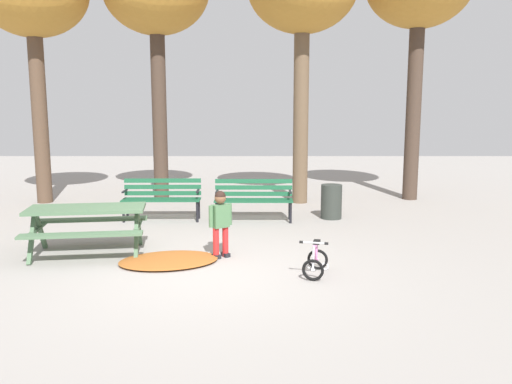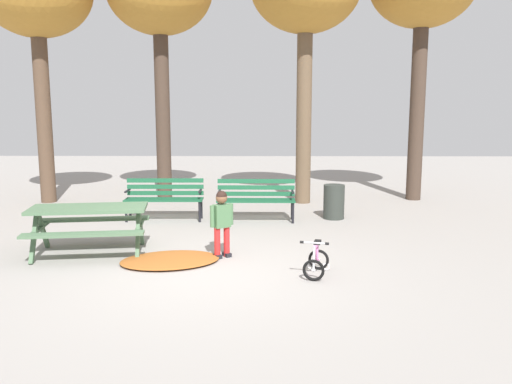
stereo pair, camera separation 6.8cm
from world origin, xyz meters
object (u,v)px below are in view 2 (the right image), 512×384
(kids_bicycle, at_px, (316,261))
(park_bench_far_left, at_px, (165,195))
(child_standing, at_px, (222,219))
(park_bench_left, at_px, (256,196))
(picnic_table, at_px, (89,218))
(trash_bin, at_px, (334,202))

(kids_bicycle, bearing_deg, park_bench_far_left, 127.12)
(child_standing, bearing_deg, park_bench_left, 79.55)
(picnic_table, relative_size, child_standing, 1.87)
(park_bench_left, relative_size, kids_bicycle, 2.61)
(child_standing, bearing_deg, picnic_table, 175.20)
(picnic_table, height_order, park_bench_left, park_bench_left)
(park_bench_far_left, distance_m, child_standing, 3.13)
(picnic_table, relative_size, kids_bicycle, 3.20)
(child_standing, bearing_deg, park_bench_far_left, 116.57)
(picnic_table, bearing_deg, park_bench_far_left, 74.48)
(park_bench_far_left, height_order, park_bench_left, same)
(kids_bicycle, bearing_deg, picnic_table, 163.28)
(park_bench_left, xyz_separation_m, child_standing, (-0.50, -2.72, 0.11))
(picnic_table, xyz_separation_m, kids_bicycle, (3.51, -1.05, -0.39))
(park_bench_left, bearing_deg, park_bench_far_left, 177.50)
(park_bench_far_left, distance_m, trash_bin, 3.54)
(child_standing, bearing_deg, kids_bicycle, -32.37)
(picnic_table, distance_m, child_standing, 2.14)
(park_bench_far_left, height_order, trash_bin, park_bench_far_left)
(park_bench_left, distance_m, child_standing, 2.77)
(picnic_table, relative_size, park_bench_far_left, 1.23)
(park_bench_far_left, height_order, child_standing, child_standing)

